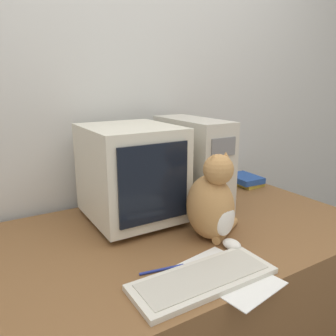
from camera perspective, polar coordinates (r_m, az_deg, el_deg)
The scene contains 9 objects.
wall_back at distance 1.68m, azimuth -10.14°, elevation 11.09°, with size 7.00×0.05×2.50m.
desk at distance 1.55m, azimuth -0.77°, elevation -24.09°, with size 1.74×0.92×0.76m.
crt_monitor at distance 1.41m, azimuth -6.48°, elevation -0.81°, with size 0.36×0.42×0.42m.
computer_tower at distance 1.57m, azimuth 4.21°, elevation 0.79°, with size 0.18×0.44×0.43m.
keyboard at distance 1.06m, azimuth 6.20°, elevation -18.59°, with size 0.46×0.18×0.02m.
cat at distance 1.26m, azimuth 7.79°, elevation -6.18°, with size 0.27×0.27×0.34m.
book_stack at distance 1.99m, azimuth 13.27°, elevation -2.04°, with size 0.16×0.20×0.05m.
pen at distance 1.11m, azimuth -1.09°, elevation -17.27°, with size 0.15×0.03×0.01m.
paper_sheet at distance 1.10m, azimuth 10.38°, elevation -17.83°, with size 0.25×0.33×0.00m.
Camera 1 is at (-0.61, -0.58, 1.35)m, focal length 35.00 mm.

